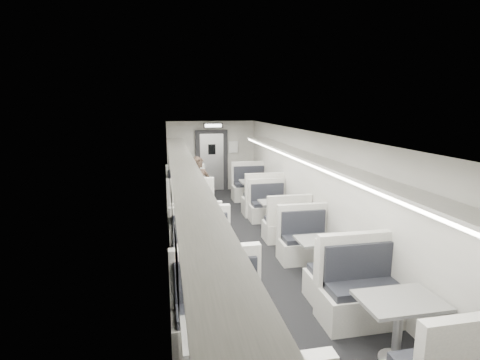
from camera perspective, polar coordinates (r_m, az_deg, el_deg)
name	(u,v)px	position (r m, az deg, el deg)	size (l,w,h in m)	color
room	(250,198)	(7.14, 1.59, -2.82)	(3.24, 12.24, 2.64)	black
booth_left_a	(188,200)	(10.22, -7.89, -3.09)	(1.13, 2.29, 1.23)	#B2B3A8
booth_left_b	(194,223)	(8.46, -7.08, -6.51)	(1.00, 2.03, 1.09)	#B2B3A8
booth_left_c	(207,272)	(6.02, -5.11, -13.82)	(1.10, 2.22, 1.19)	#B2B3A8
booth_right_a	(256,193)	(10.98, 2.43, -2.04)	(1.09, 2.22, 1.19)	#B2B3A8
booth_right_b	(277,215)	(9.05, 5.59, -5.32)	(0.98, 1.99, 1.07)	#B2B3A8
booth_right_c	(320,258)	(6.75, 12.14, -11.51)	(0.99, 2.01, 1.08)	#B2B3A8
booth_right_d	(398,330)	(5.00, 22.89, -20.27)	(1.12, 2.28, 1.22)	#B2B3A8
passenger	(199,189)	(9.68, -6.21, -1.31)	(0.61, 0.40, 1.66)	black
window_a	(169,165)	(10.27, -10.84, 2.25)	(0.02, 1.18, 0.84)	black
window_b	(170,181)	(8.11, -10.64, -0.20)	(0.02, 1.18, 0.84)	black
window_c	(172,209)	(5.97, -10.30, -4.42)	(0.02, 1.18, 0.84)	black
window_d	(177,269)	(3.90, -9.56, -13.22)	(0.02, 1.18, 0.84)	black
luggage_rack_left	(184,166)	(6.54, -8.47, 2.12)	(0.46, 10.40, 0.09)	#B2B3A8
luggage_rack_right	(319,162)	(7.11, 12.01, 2.74)	(0.46, 10.40, 0.09)	#B2B3A8
vestibule_door	(212,161)	(12.92, -4.32, 2.90)	(1.10, 0.13, 2.10)	black
exit_sign	(213,125)	(12.31, -4.12, 8.29)	(0.62, 0.12, 0.16)	black
wall_notice	(233,147)	(12.96, -1.04, 5.01)	(0.32, 0.02, 0.40)	silver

